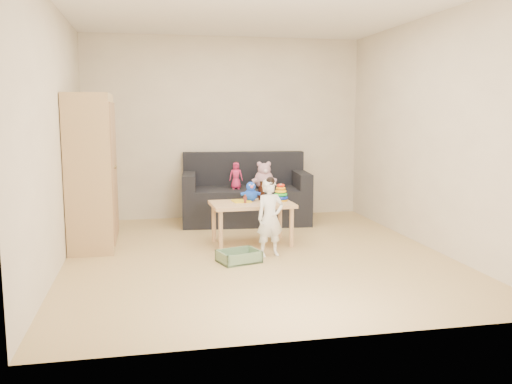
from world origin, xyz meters
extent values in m
plane|color=tan|center=(0.00, 0.00, 0.00)|extent=(4.50, 4.50, 0.00)
plane|color=white|center=(0.00, 0.00, 2.60)|extent=(4.50, 4.50, 0.00)
plane|color=beige|center=(0.00, 2.25, 1.30)|extent=(4.00, 0.00, 4.00)
plane|color=beige|center=(0.00, -2.25, 1.30)|extent=(4.00, 0.00, 4.00)
plane|color=beige|center=(-2.00, 0.00, 1.30)|extent=(0.00, 4.50, 4.50)
plane|color=beige|center=(2.00, 0.00, 1.30)|extent=(0.00, 4.50, 4.50)
cube|color=tan|center=(-1.75, 0.73, 0.87)|extent=(0.48, 0.96, 1.73)
cube|color=black|center=(0.20, 1.73, 0.24)|extent=(1.81, 1.03, 0.49)
cube|color=#F0B783|center=(0.05, 0.47, 0.25)|extent=(0.96, 0.63, 0.49)
imported|color=white|center=(0.14, -0.07, 0.40)|extent=(0.33, 0.25, 0.81)
imported|color=#CE265B|center=(0.06, 1.66, 0.67)|extent=(0.19, 0.14, 0.36)
cylinder|color=#EEA10C|center=(0.40, 0.53, 0.50)|extent=(0.16, 0.16, 0.02)
cylinder|color=silver|center=(0.40, 0.53, 0.60)|extent=(0.02, 0.02, 0.19)
torus|color=#0A24A9|center=(0.40, 0.53, 0.53)|extent=(0.18, 0.18, 0.04)
torus|color=green|center=(0.40, 0.53, 0.57)|extent=(0.16, 0.16, 0.04)
torus|color=#FFB70D|center=(0.40, 0.53, 0.61)|extent=(0.14, 0.14, 0.04)
torus|color=orange|center=(0.40, 0.53, 0.64)|extent=(0.12, 0.12, 0.03)
torus|color=red|center=(0.40, 0.53, 0.68)|extent=(0.10, 0.10, 0.03)
cylinder|color=black|center=(0.20, 0.66, 0.58)|extent=(0.08, 0.08, 0.17)
cylinder|color=black|center=(0.20, 0.66, 0.68)|extent=(0.03, 0.03, 0.05)
cylinder|color=black|center=(0.20, 0.66, 0.71)|extent=(0.04, 0.04, 0.01)
cube|color=yellow|center=(-0.06, 0.57, 0.50)|extent=(0.22, 0.22, 0.02)
camera|label=1|loc=(-1.14, -5.59, 1.53)|focal=38.00mm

